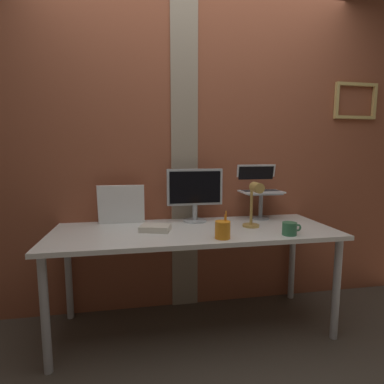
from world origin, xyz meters
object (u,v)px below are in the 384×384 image
Objects in this scene: laptop at (258,184)px; pen_cup at (223,230)px; whiteboard_panel at (121,205)px; desk_lamp at (254,200)px; coffee_mug at (290,229)px; monitor at (195,190)px.

laptop is 1.92× the size of pen_cup.
whiteboard_panel is at bearing -177.80° from laptop.
desk_lamp reaches higher than whiteboard_panel.
desk_lamp is at bearing -116.01° from laptop.
laptop is 1.11m from whiteboard_panel.
whiteboard_panel reaches higher than coffee_mug.
monitor is 1.30× the size of desk_lamp.
monitor is at bearing 99.68° from pen_cup.
pen_cup is (0.64, -0.51, -0.09)m from whiteboard_panel.
laptop reaches higher than pen_cup.
laptop reaches higher than desk_lamp.
monitor is 1.29× the size of laptop.
whiteboard_panel is at bearing 154.79° from coffee_mug.
coffee_mug is (1.09, -0.51, -0.11)m from whiteboard_panel.
whiteboard_panel is at bearing 141.23° from pen_cup.
coffee_mug is (-0.01, -0.56, -0.24)m from laptop.
monitor reaches higher than pen_cup.
desk_lamp reaches higher than coffee_mug.
pen_cup is 1.34× the size of coffee_mug.
monitor is 0.47m from desk_lamp.
laptop is (0.54, 0.06, 0.03)m from monitor.
desk_lamp is at bearing -38.06° from monitor.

